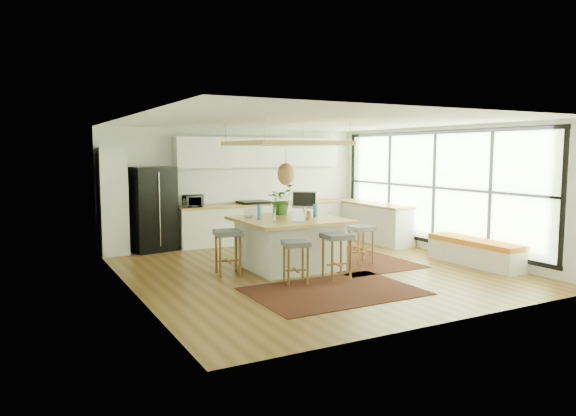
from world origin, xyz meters
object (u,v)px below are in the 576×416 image
stool_near_left (296,262)px  stool_near_right (337,258)px  island (289,243)px  fridge (152,209)px  stool_right_front (361,245)px  microwave (193,200)px  island_plant (281,203)px  stool_left_side (228,255)px  stool_right_back (334,241)px  laptop (301,215)px  monitor (304,201)px

stool_near_left → stool_near_right: size_ratio=0.92×
island → stool_near_right: size_ratio=2.40×
fridge → stool_right_front: 4.62m
stool_near_left → microwave: bearing=96.1°
stool_near_right → island_plant: island_plant is taller
stool_left_side → stool_right_back: bearing=7.6°
fridge → stool_right_back: bearing=-52.5°
laptop → island_plant: bearing=72.8°
microwave → stool_left_side: bearing=-75.7°
island_plant → island: bearing=-103.7°
stool_right_front → monitor: size_ratio=1.45×
island → stool_right_front: island is taller
stool_near_left → stool_right_front: size_ratio=0.97×
microwave → stool_near_left: bearing=-63.4°
fridge → laptop: bearing=-74.4°
stool_near_right → microwave: microwave is taller
stool_right_front → stool_left_side: size_ratio=0.93×
stool_right_back → stool_right_front: bearing=-74.1°
fridge → island_plant: fridge is taller
island → stool_near_right: 1.18m
fridge → monitor: fridge is taller
fridge → island: bearing=-69.8°
stool_right_front → island_plant: size_ratio=1.23×
stool_near_left → microwave: size_ratio=1.47×
stool_near_right → microwave: bearing=107.2°
stool_near_left → laptop: bearing=54.4°
stool_near_right → stool_right_front: 1.33m
monitor → island: bearing=-101.0°
island → microwave: size_ratio=3.83×
microwave → stool_near_right: bearing=-52.4°
stool_right_back → monitor: 1.07m
laptop → island_plant: size_ratio=0.50×
stool_left_side → microwave: 2.99m
microwave → stool_right_front: bearing=-34.0°
fridge → stool_left_side: 3.02m
stool_near_right → microwave: (-1.24, 4.00, 0.73)m
island → monitor: (0.55, 0.37, 0.72)m
stool_left_side → microwave: bearing=83.8°
laptop → monitor: size_ratio=0.60×
laptop → island_plant: (0.19, 1.15, 0.11)m
stool_near_left → monitor: size_ratio=1.41×
microwave → island_plant: size_ratio=0.81×
stool_right_back → laptop: bearing=-146.3°
stool_right_back → microwave: microwave is taller
stool_right_front → monitor: (-0.85, 0.72, 0.83)m
fridge → stool_near_right: (2.17, -4.03, -0.57)m
island → monitor: monitor is taller
stool_near_left → microwave: microwave is taller
fridge → microwave: (0.93, -0.02, 0.16)m
island → laptop: bearing=-94.2°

